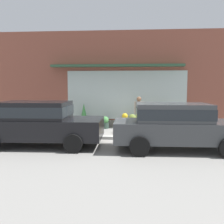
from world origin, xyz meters
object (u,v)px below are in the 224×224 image
object	(u,v)px
fire_hydrant	(125,123)
potted_plant_window_right	(180,119)
potted_plant_window_center	(105,123)
parked_car_black	(38,121)
potted_plant_trailing_edge	(163,122)
potted_plant_doorstep	(84,116)
potted_plant_low_front	(39,123)
potted_plant_window_left	(66,123)
parked_car_dark_gray	(176,124)
pedestrian_with_handbag	(139,112)
potted_plant_by_entrance	(132,121)

from	to	relation	value
fire_hydrant	potted_plant_window_right	world-z (taller)	potted_plant_window_right
fire_hydrant	potted_plant_window_center	world-z (taller)	fire_hydrant
fire_hydrant	parked_car_black	xyz separation A→B (m)	(-3.03, -2.72, 0.44)
fire_hydrant	potted_plant_window_center	bearing A→B (deg)	130.03
potted_plant_trailing_edge	potted_plant_doorstep	bearing A→B (deg)	177.60
potted_plant_low_front	potted_plant_window_right	bearing A→B (deg)	-1.25
parked_car_black	potted_plant_window_right	world-z (taller)	parked_car_black
potted_plant_window_left	fire_hydrant	bearing A→B (deg)	-24.62
potted_plant_doorstep	parked_car_dark_gray	bearing A→B (deg)	-48.50
parked_car_dark_gray	potted_plant_window_center	xyz separation A→B (m)	(-2.81, 4.26, -0.58)
potted_plant_window_left	potted_plant_window_right	bearing A→B (deg)	-1.30
pedestrian_with_handbag	parked_car_black	world-z (taller)	pedestrian_with_handbag
fire_hydrant	parked_car_black	world-z (taller)	parked_car_black
parked_car_black	pedestrian_with_handbag	bearing A→B (deg)	38.09
potted_plant_window_right	potted_plant_low_front	bearing A→B (deg)	178.75
fire_hydrant	pedestrian_with_handbag	distance (m)	0.90
parked_car_black	parked_car_dark_gray	bearing A→B (deg)	-4.80
potted_plant_by_entrance	potted_plant_window_left	xyz separation A→B (m)	(-3.51, 0.31, -0.18)
pedestrian_with_handbag	potted_plant_window_right	distance (m)	2.36
fire_hydrant	potted_plant_low_front	distance (m)	4.83
potted_plant_window_center	parked_car_dark_gray	bearing A→B (deg)	-56.52
pedestrian_with_handbag	potted_plant_low_front	world-z (taller)	pedestrian_with_handbag
potted_plant_trailing_edge	potted_plant_window_left	xyz separation A→B (m)	(-5.08, 0.17, -0.13)
pedestrian_with_handbag	potted_plant_doorstep	size ratio (longest dim) A/B	1.31
potted_plant_doorstep	parked_car_black	bearing A→B (deg)	-101.61
fire_hydrant	parked_car_dark_gray	distance (m)	3.52
pedestrian_with_handbag	potted_plant_window_right	xyz separation A→B (m)	(2.09, 0.99, -0.43)
parked_car_dark_gray	potted_plant_window_center	bearing A→B (deg)	123.13
potted_plant_window_left	potted_plant_by_entrance	bearing A→B (deg)	-5.11
fire_hydrant	potted_plant_trailing_edge	size ratio (longest dim) A/B	1.35
pedestrian_with_handbag	potted_plant_by_entrance	xyz separation A→B (m)	(-0.33, 0.81, -0.53)
potted_plant_window_right	pedestrian_with_handbag	bearing A→B (deg)	-154.69
potted_plant_window_center	potted_plant_trailing_edge	world-z (taller)	potted_plant_trailing_edge
potted_plant_window_right	potted_plant_doorstep	xyz separation A→B (m)	(-4.94, 0.13, 0.08)
potted_plant_by_entrance	potted_plant_trailing_edge	xyz separation A→B (m)	(1.57, 0.14, -0.05)
parked_car_black	potted_plant_window_center	bearing A→B (deg)	62.02
potted_plant_doorstep	potted_plant_window_left	xyz separation A→B (m)	(-0.99, -0.00, -0.36)
pedestrian_with_handbag	potted_plant_trailing_edge	world-z (taller)	pedestrian_with_handbag
potted_plant_trailing_edge	potted_plant_low_front	bearing A→B (deg)	178.27
potted_plant_window_right	fire_hydrant	bearing A→B (deg)	-154.53
potted_plant_doorstep	potted_plant_window_left	size ratio (longest dim) A/B	2.74
fire_hydrant	parked_car_dark_gray	xyz separation A→B (m)	(1.77, -3.01, 0.42)
potted_plant_window_right	potted_plant_window_center	world-z (taller)	potted_plant_window_right
potted_plant_by_entrance	potted_plant_doorstep	bearing A→B (deg)	172.90
pedestrian_with_handbag	potted_plant_trailing_edge	distance (m)	1.67
pedestrian_with_handbag	potted_plant_window_center	size ratio (longest dim) A/B	2.68
parked_car_black	potted_plant_trailing_edge	world-z (taller)	parked_car_black
potted_plant_window_left	potted_plant_trailing_edge	bearing A→B (deg)	-1.93
potted_plant_trailing_edge	potted_plant_window_left	world-z (taller)	potted_plant_trailing_edge
fire_hydrant	potted_plant_by_entrance	size ratio (longest dim) A/B	1.21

